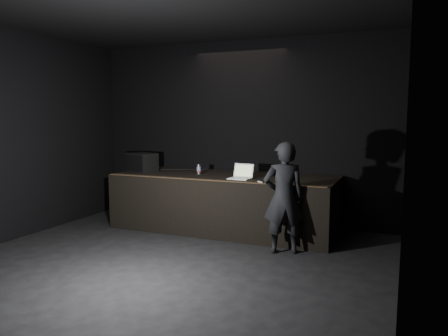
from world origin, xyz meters
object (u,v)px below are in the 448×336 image
beer_can (199,169)px  stage_riser (225,202)px  stage_monitor (142,162)px  laptop (241,175)px  person (284,198)px

beer_can → stage_riser: bearing=9.3°
stage_riser → beer_can: size_ratio=21.80×
stage_riser → stage_monitor: (-1.67, -0.14, 0.68)m
laptop → person: size_ratio=0.23×
stage_monitor → person: bearing=4.1°
stage_monitor → person: person is taller
laptop → beer_can: bearing=170.5°
stage_riser → laptop: 0.79m
person → stage_monitor: bearing=-38.5°
stage_riser → stage_monitor: stage_monitor is taller
stage_monitor → stage_riser: bearing=23.9°
laptop → person: person is taller
laptop → beer_can: (-0.93, 0.24, 0.03)m
stage_monitor → beer_can: 1.19m
stage_monitor → beer_can: bearing=22.0°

